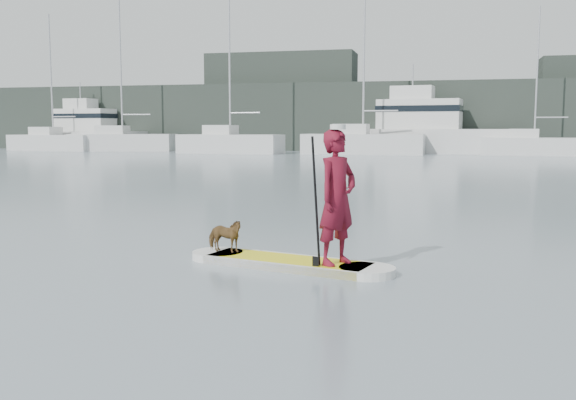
% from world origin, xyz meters
% --- Properties ---
extents(paddleboard, '(3.23, 1.39, 0.12)m').
position_xyz_m(paddleboard, '(3.06, 3.47, 0.06)').
color(paddleboard, yellow).
rests_on(paddleboard, ground).
extents(paddler, '(0.75, 0.83, 1.91)m').
position_xyz_m(paddler, '(3.82, 3.28, 1.08)').
color(paddler, maroon).
rests_on(paddler, paddleboard).
extents(white_cap, '(0.22, 0.22, 0.07)m').
position_xyz_m(white_cap, '(3.82, 3.28, 2.07)').
color(white_cap, silver).
rests_on(white_cap, paddler).
extents(dog, '(0.65, 0.37, 0.52)m').
position_xyz_m(dog, '(1.97, 3.73, 0.38)').
color(dog, brown).
rests_on(dog, paddleboard).
extents(paddle, '(0.10, 0.30, 2.00)m').
position_xyz_m(paddle, '(3.56, 3.06, 0.80)').
color(paddle, black).
rests_on(paddle, ground).
extents(sailboat_a, '(8.51, 3.39, 12.05)m').
position_xyz_m(sailboat_a, '(-29.21, 45.76, 0.84)').
color(sailboat_a, silver).
rests_on(sailboat_a, ground).
extents(sailboat_b, '(9.50, 4.00, 13.68)m').
position_xyz_m(sailboat_b, '(-22.62, 46.27, 0.95)').
color(sailboat_b, silver).
rests_on(sailboat_b, ground).
extents(sailboat_c, '(8.64, 3.57, 12.09)m').
position_xyz_m(sailboat_c, '(-11.65, 43.61, 0.89)').
color(sailboat_c, silver).
rests_on(sailboat_c, ground).
extents(sailboat_d, '(9.48, 3.18, 13.85)m').
position_xyz_m(sailboat_d, '(-1.07, 44.56, 0.99)').
color(sailboat_d, silver).
rests_on(sailboat_d, ground).
extents(sailboat_e, '(7.73, 3.23, 10.89)m').
position_xyz_m(sailboat_e, '(11.65, 45.40, 0.78)').
color(sailboat_e, silver).
rests_on(sailboat_e, ground).
extents(motor_yacht_a, '(12.28, 5.11, 7.15)m').
position_xyz_m(motor_yacht_a, '(3.81, 47.90, 2.01)').
color(motor_yacht_a, silver).
rests_on(motor_yacht_a, ground).
extents(motor_yacht_b, '(9.80, 4.18, 6.28)m').
position_xyz_m(motor_yacht_b, '(-27.15, 48.70, 1.77)').
color(motor_yacht_b, silver).
rests_on(motor_yacht_b, ground).
extents(shore_mass, '(90.00, 6.00, 6.00)m').
position_xyz_m(shore_mass, '(0.00, 53.00, 3.00)').
color(shore_mass, '#202823').
rests_on(shore_mass, ground).
extents(shore_building_west, '(14.00, 4.00, 9.00)m').
position_xyz_m(shore_building_west, '(-10.00, 54.00, 4.50)').
color(shore_building_west, '#202823').
rests_on(shore_building_west, ground).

